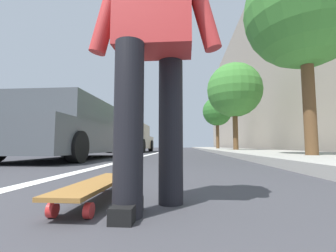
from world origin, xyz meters
TOP-DOWN VIEW (x-y plane):
  - ground_plane at (10.00, 0.00)m, footprint 80.00×80.00m
  - lane_stripe_white at (20.00, 1.05)m, footprint 52.00×0.16m
  - sidewalk_curb at (18.00, -3.23)m, footprint 52.00×3.20m
  - building_facade at (22.00, -6.17)m, footprint 40.00×1.20m
  - skateboard at (0.83, 0.24)m, footprint 0.84×0.21m
  - skater_person at (0.68, -0.10)m, footprint 0.46×0.72m
  - parked_car_near at (5.04, 2.61)m, footprint 4.37×1.97m
  - parked_car_mid at (11.84, 2.61)m, footprint 4.37×1.90m
  - traffic_light at (21.96, 1.45)m, footprint 0.33×0.28m
  - street_tree_near at (4.34, -2.83)m, footprint 2.48×2.48m
  - street_tree_mid at (11.22, -2.83)m, footprint 2.77×2.77m
  - street_tree_far at (17.48, -2.83)m, footprint 2.26×2.26m

SIDE VIEW (x-z plane):
  - ground_plane at x=10.00m, z-range 0.00..0.00m
  - lane_stripe_white at x=20.00m, z-range 0.00..0.01m
  - sidewalk_curb at x=18.00m, z-range 0.00..0.14m
  - skateboard at x=0.83m, z-range 0.04..0.15m
  - parked_car_near at x=5.04m, z-range -0.04..1.43m
  - parked_car_mid at x=11.84m, z-range -0.03..1.47m
  - skater_person at x=0.68m, z-range 0.12..1.76m
  - street_tree_far at x=17.48m, z-range 0.93..5.11m
  - street_tree_mid at x=11.22m, z-range 0.89..5.47m
  - traffic_light at x=21.96m, z-range 0.87..5.53m
  - street_tree_near at x=4.34m, z-range 0.98..5.44m
  - building_facade at x=22.00m, z-range 0.00..12.41m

